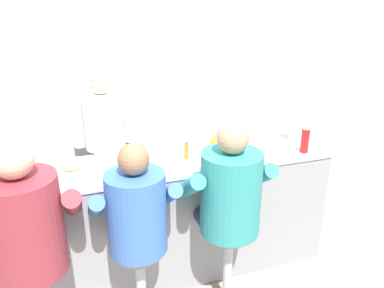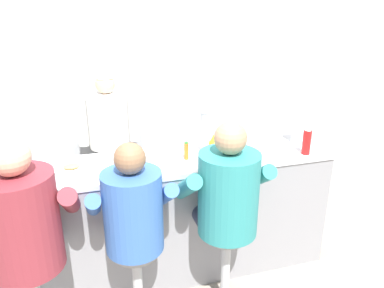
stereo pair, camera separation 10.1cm
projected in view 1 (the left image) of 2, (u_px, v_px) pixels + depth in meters
The scene contains 14 objects.
wall_back at pixel (134, 84), 4.15m from camera, with size 10.00×0.06×2.70m.
diner_counter at pixel (172, 217), 3.11m from camera, with size 2.65×0.59×1.04m.
ketchup_bottle_red at pixel (305, 139), 3.03m from camera, with size 0.07×0.07×0.25m.
mustard_bottle_yellow at pixel (214, 150), 2.82m from camera, with size 0.07×0.07×0.23m.
hot_sauce_bottle_orange at pixel (186, 151), 2.91m from camera, with size 0.04×0.04×0.14m.
water_pitcher_clear at pixel (297, 128), 3.28m from camera, with size 0.16×0.14×0.24m.
breakfast_plate at pixel (72, 171), 2.70m from camera, with size 0.25×0.25×0.05m.
cereal_bowl at pixel (103, 169), 2.69m from camera, with size 0.14×0.14×0.05m.
coffee_mug_blue at pixel (12, 185), 2.41m from camera, with size 0.14×0.09×0.10m.
cup_stack_steel at pixel (205, 132), 3.03m from camera, with size 0.09×0.09×0.34m.
diner_seated_maroon at pixel (26, 228), 2.21m from camera, with size 0.66×0.65×1.52m.
diner_seated_blue at pixel (136, 216), 2.41m from camera, with size 0.58×0.57×1.41m.
diner_seated_teal at pixel (228, 196), 2.60m from camera, with size 0.63×0.63×1.48m.
cook_in_whites_near at pixel (105, 134), 3.91m from camera, with size 0.64×0.41×1.64m.
Camera 1 is at (-0.72, -2.31, 2.19)m, focal length 35.00 mm.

